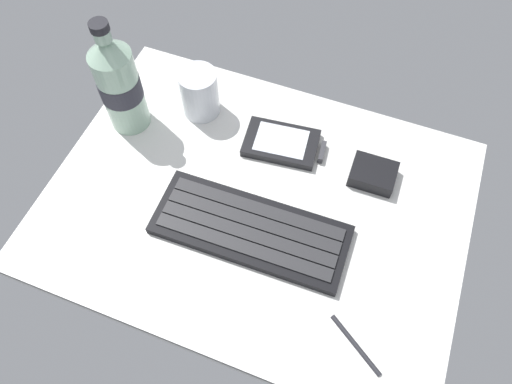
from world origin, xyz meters
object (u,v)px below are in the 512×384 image
(keyboard, at_px, (251,229))
(juice_cup, at_px, (200,94))
(handheld_device, at_px, (285,144))
(stylus_pen, at_px, (356,344))
(charger_block, at_px, (373,174))
(water_bottle, at_px, (119,84))

(keyboard, bearing_deg, juice_cup, 131.20)
(handheld_device, relative_size, stylus_pen, 1.41)
(keyboard, bearing_deg, charger_block, 47.34)
(water_bottle, relative_size, stylus_pen, 2.19)
(juice_cup, bearing_deg, charger_block, -5.72)
(stylus_pen, bearing_deg, keyboard, -175.45)
(keyboard, bearing_deg, handheld_device, 91.54)
(keyboard, xyz_separation_m, stylus_pen, (0.19, -0.10, -0.00))
(water_bottle, xyz_separation_m, stylus_pen, (0.46, -0.23, -0.09))
(keyboard, distance_m, stylus_pen, 0.22)
(keyboard, height_order, handheld_device, keyboard)
(stylus_pen, bearing_deg, water_bottle, -173.13)
(keyboard, xyz_separation_m, charger_block, (0.15, 0.16, 0.00))
(handheld_device, xyz_separation_m, water_bottle, (-0.26, -0.04, 0.08))
(water_bottle, bearing_deg, charger_block, 4.69)
(handheld_device, xyz_separation_m, stylus_pen, (0.19, -0.27, -0.00))
(handheld_device, distance_m, charger_block, 0.15)
(water_bottle, bearing_deg, juice_cup, 32.30)
(keyboard, distance_m, charger_block, 0.21)
(keyboard, relative_size, water_bottle, 1.40)
(keyboard, relative_size, juice_cup, 3.44)
(stylus_pen, bearing_deg, handheld_device, 159.08)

